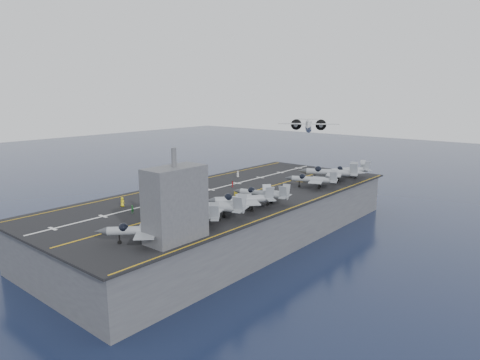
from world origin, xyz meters
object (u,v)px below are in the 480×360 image
Objects in this scene: island_superstructure at (175,195)px; tow_cart_a at (178,209)px; fighter_jet_0 at (142,229)px; transport_plane at (308,127)px.

tow_cart_a is (-11.84, 11.08, -6.85)m from island_superstructure.
fighter_jet_0 is 91.59m from transport_plane.
tow_cart_a is at bearing 136.91° from island_superstructure.
tow_cart_a is at bearing 119.69° from fighter_jet_0.
fighter_jet_0 is at bearing -75.32° from transport_plane.
island_superstructure reaches higher than fighter_jet_0.
fighter_jet_0 is (-3.04, -4.36, -5.25)m from island_superstructure.
island_superstructure reaches higher than tow_cart_a.
tow_cart_a is at bearing -78.89° from transport_plane.
fighter_jet_0 is 17.84m from tow_cart_a.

